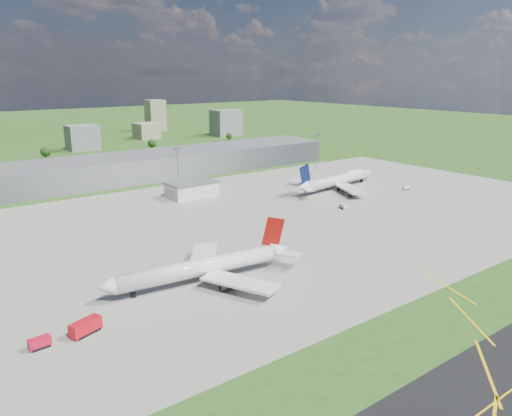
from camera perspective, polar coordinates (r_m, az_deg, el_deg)
ground at (r=319.34m, az=-13.38°, el=2.74°), size 1400.00×1400.00×0.00m
apron at (r=231.47m, az=0.11°, el=-1.53°), size 360.00×190.00×0.08m
terminal at (r=331.45m, az=-14.52°, el=4.43°), size 300.00×42.00×15.00m
ops_building at (r=279.05m, az=-7.36°, el=2.10°), size 26.00×16.00×8.00m
mast_center at (r=289.24m, az=-8.94°, el=5.27°), size 3.50×2.00×25.90m
mast_east at (r=353.84m, az=7.05°, el=7.14°), size 3.50×2.00×25.90m
airliner_red_twin at (r=165.80m, az=-5.80°, el=-6.75°), size 67.65×52.42×18.56m
airliner_blue_quad at (r=300.64m, az=9.43°, el=3.19°), size 71.33×55.58×18.63m
fire_truck at (r=142.34m, az=-18.90°, el=-12.78°), size 9.22×5.93×3.81m
crash_tender at (r=139.89m, az=-23.49°, el=-14.00°), size 5.47×2.69×2.84m
tug_yellow at (r=191.49m, az=0.90°, el=-4.88°), size 4.07×2.78×1.85m
van_white_near at (r=256.18m, az=9.92°, el=0.15°), size 3.03×4.83×2.32m
van_white_far at (r=306.31m, az=16.78°, el=2.19°), size 4.35×2.59×2.17m
bldg_c at (r=472.57m, az=-19.22°, el=7.61°), size 26.00×20.00×22.00m
bldg_ce at (r=538.90m, az=-12.40°, el=8.61°), size 22.00×24.00×16.00m
bldg_e at (r=551.05m, az=-3.43°, el=9.70°), size 30.00×22.00×28.00m
bldg_tall_e at (r=608.97m, az=-11.42°, el=10.33°), size 20.00×18.00×36.00m
tree_c at (r=433.73m, az=-22.93°, el=5.95°), size 8.10×8.10×9.90m
tree_e at (r=459.14m, az=-11.80°, el=7.23°), size 7.65×7.65×9.35m
tree_far_e at (r=512.10m, az=-3.09°, el=8.22°), size 6.30×6.30×7.70m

